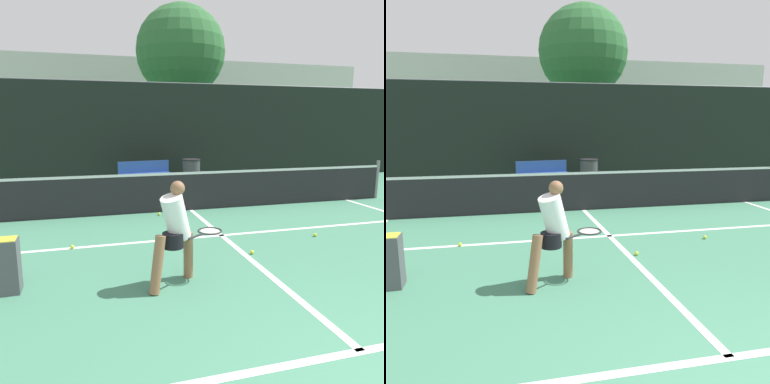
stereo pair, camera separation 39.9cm
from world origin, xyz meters
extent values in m
cube|color=white|center=(0.00, 1.18, 0.00)|extent=(11.00, 0.10, 0.01)
cube|color=white|center=(0.00, 5.02, 0.00)|extent=(8.25, 0.10, 0.01)
cube|color=white|center=(0.00, 4.20, 0.00)|extent=(0.10, 6.04, 0.01)
cylinder|color=slate|center=(5.50, 7.23, 0.53)|extent=(0.09, 0.09, 1.07)
cube|color=#232326|center=(0.00, 7.23, 0.47)|extent=(11.00, 0.02, 0.95)
cube|color=white|center=(0.00, 7.23, 0.92)|extent=(11.00, 0.03, 0.06)
cube|color=black|center=(0.00, 11.86, 1.74)|extent=(24.00, 0.06, 3.48)
cylinder|color=slate|center=(0.00, 11.86, 3.50)|extent=(24.00, 0.04, 0.04)
cylinder|color=#8C6042|center=(-1.13, 3.31, 0.32)|extent=(0.13, 0.13, 0.65)
cylinder|color=#8C6042|center=(-1.63, 2.94, 0.37)|extent=(0.30, 0.27, 0.75)
cylinder|color=black|center=(-1.38, 3.12, 0.62)|extent=(0.28, 0.28, 0.20)
cylinder|color=white|center=(-1.34, 3.16, 0.91)|extent=(0.45, 0.40, 0.69)
sphere|color=#8C6042|center=(-1.30, 3.18, 1.30)|extent=(0.19, 0.19, 0.19)
cylinder|color=#262628|center=(-1.09, 3.05, 0.67)|extent=(0.26, 0.20, 0.03)
torus|color=#262628|center=(-0.84, 3.24, 0.67)|extent=(0.48, 0.48, 0.02)
cylinder|color=beige|center=(-0.84, 3.24, 0.67)|extent=(0.36, 0.36, 0.01)
sphere|color=#D1E033|center=(-0.88, 4.35, 0.03)|extent=(0.07, 0.07, 0.07)
sphere|color=#D1E033|center=(1.69, 4.47, 0.03)|extent=(0.07, 0.07, 0.07)
sphere|color=#D1E033|center=(0.13, 3.92, 0.03)|extent=(0.07, 0.07, 0.07)
sphere|color=#D1E033|center=(-2.73, 4.99, 0.03)|extent=(0.07, 0.07, 0.07)
sphere|color=#D1E033|center=(-0.85, 6.90, 0.03)|extent=(0.07, 0.07, 0.07)
cube|color=#4C4C51|center=(-3.45, 3.47, 0.35)|extent=(0.28, 0.28, 0.70)
cube|color=#D1E033|center=(-3.45, 3.47, 0.68)|extent=(0.25, 0.25, 0.06)
cube|color=#2D519E|center=(-0.57, 10.82, 0.44)|extent=(1.78, 0.56, 0.04)
cube|color=#2D519E|center=(-0.59, 11.00, 0.65)|extent=(1.74, 0.24, 0.42)
cube|color=#333338|center=(-1.26, 10.74, 0.22)|extent=(0.06, 0.32, 0.44)
cube|color=#333338|center=(0.13, 10.91, 0.22)|extent=(0.06, 0.32, 0.44)
cylinder|color=#3F3F42|center=(1.00, 10.75, 0.43)|extent=(0.59, 0.59, 0.86)
cylinder|color=black|center=(1.00, 10.75, 0.88)|extent=(0.62, 0.62, 0.04)
cube|color=black|center=(4.28, 14.87, 0.42)|extent=(1.68, 4.49, 0.85)
cube|color=#1E2328|center=(4.28, 14.64, 1.13)|extent=(1.41, 2.69, 0.56)
cylinder|color=black|center=(5.04, 16.31, 0.30)|extent=(0.18, 0.60, 0.60)
cylinder|color=black|center=(5.04, 13.43, 0.30)|extent=(0.18, 0.60, 0.60)
cylinder|color=brown|center=(2.29, 17.33, 2.01)|extent=(0.28, 0.28, 4.02)
sphere|color=#2D6633|center=(2.29, 17.33, 5.57)|extent=(4.42, 4.42, 4.42)
cube|color=beige|center=(0.00, 25.57, 3.19)|extent=(36.00, 2.40, 6.38)
camera|label=1|loc=(-2.42, -1.47, 2.14)|focal=35.00mm
camera|label=2|loc=(-2.03, -1.57, 2.14)|focal=35.00mm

